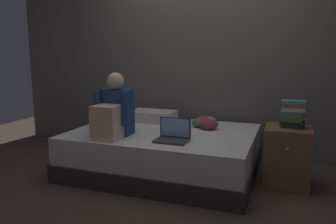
{
  "coord_description": "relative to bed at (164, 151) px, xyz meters",
  "views": [
    {
      "loc": [
        1.08,
        -3.04,
        1.31
      ],
      "look_at": [
        -0.08,
        0.1,
        0.72
      ],
      "focal_mm": 35.22,
      "sensor_mm": 36.0,
      "label": 1
    }
  ],
  "objects": [
    {
      "name": "nightstand",
      "position": [
        1.3,
        0.05,
        0.07
      ],
      "size": [
        0.44,
        0.46,
        0.6
      ],
      "color": "brown",
      "rests_on": "ground_plane"
    },
    {
      "name": "book_stack",
      "position": [
        1.32,
        0.07,
        0.5
      ],
      "size": [
        0.23,
        0.17,
        0.27
      ],
      "color": "#387042",
      "rests_on": "nightstand"
    },
    {
      "name": "wall_back",
      "position": [
        0.2,
        0.9,
        1.12
      ],
      "size": [
        5.6,
        0.1,
        2.7
      ],
      "primitive_type": "cube",
      "color": "#605B56",
      "rests_on": "ground_plane"
    },
    {
      "name": "bed",
      "position": [
        0.0,
        0.0,
        0.0
      ],
      "size": [
        2.0,
        1.5,
        0.47
      ],
      "color": "#332D2B",
      "rests_on": "ground_plane"
    },
    {
      "name": "ground_plane",
      "position": [
        0.2,
        -0.3,
        -0.23
      ],
      "size": [
        8.0,
        8.0,
        0.0
      ],
      "primitive_type": "plane",
      "color": "#47382D"
    },
    {
      "name": "clothes_pile",
      "position": [
        0.39,
        0.32,
        0.3
      ],
      "size": [
        0.33,
        0.33,
        0.13
      ],
      "color": "#8E3D47",
      "rests_on": "bed"
    },
    {
      "name": "pillow",
      "position": [
        -0.33,
        0.45,
        0.3
      ],
      "size": [
        0.56,
        0.36,
        0.13
      ],
      "primitive_type": "cube",
      "color": "beige",
      "rests_on": "bed"
    },
    {
      "name": "laptop",
      "position": [
        0.24,
        -0.38,
        0.29
      ],
      "size": [
        0.32,
        0.23,
        0.22
      ],
      "color": "#333842",
      "rests_on": "bed"
    },
    {
      "name": "person_sitting",
      "position": [
        -0.4,
        -0.41,
        0.49
      ],
      "size": [
        0.39,
        0.44,
        0.66
      ],
      "color": "navy",
      "rests_on": "bed"
    }
  ]
}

